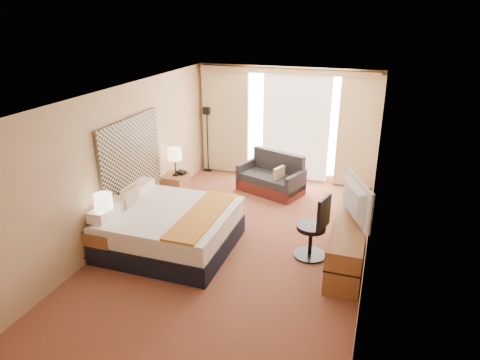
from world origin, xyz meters
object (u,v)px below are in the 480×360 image
(nightstand_left, at_px, (105,244))
(lamp_left, at_px, (103,202))
(television, at_px, (350,200))
(nightstand_right, at_px, (176,187))
(loveseat, at_px, (272,179))
(floor_lamp, at_px, (207,126))
(media_dresser, at_px, (348,246))
(lamp_right, at_px, (175,155))
(bed, at_px, (169,228))
(desk_chair, at_px, (315,230))

(nightstand_left, xyz_separation_m, lamp_left, (0.05, 0.02, 0.74))
(television, bearing_deg, lamp_left, 86.31)
(nightstand_right, distance_m, loveseat, 2.10)
(lamp_left, bearing_deg, television, 19.46)
(floor_lamp, bearing_deg, media_dresser, -41.50)
(lamp_left, bearing_deg, floor_lamp, 91.08)
(loveseat, height_order, lamp_left, lamp_left)
(nightstand_right, relative_size, television, 0.48)
(nightstand_right, bearing_deg, lamp_right, -43.67)
(nightstand_right, xyz_separation_m, loveseat, (1.83, 1.04, 0.01))
(media_dresser, bearing_deg, floor_lamp, 138.50)
(bed, relative_size, lamp_right, 3.44)
(nightstand_left, distance_m, loveseat, 3.98)
(loveseat, xyz_separation_m, television, (1.82, -2.25, 0.74))
(media_dresser, height_order, floor_lamp, floor_lamp)
(media_dresser, height_order, bed, bed)
(media_dresser, distance_m, loveseat, 3.11)
(lamp_right, distance_m, television, 3.80)
(loveseat, distance_m, desk_chair, 2.76)
(nightstand_left, distance_m, media_dresser, 3.85)
(floor_lamp, height_order, desk_chair, floor_lamp)
(desk_chair, xyz_separation_m, television, (0.49, 0.16, 0.54))
(lamp_right, bearing_deg, bed, -66.78)
(floor_lamp, bearing_deg, nightstand_right, -89.07)
(lamp_right, bearing_deg, media_dresser, -21.13)
(nightstand_left, distance_m, television, 3.94)
(nightstand_left, bearing_deg, desk_chair, 19.71)
(bed, relative_size, loveseat, 1.31)
(loveseat, relative_size, desk_chair, 1.42)
(bed, height_order, floor_lamp, floor_lamp)
(nightstand_right, relative_size, desk_chair, 0.50)
(lamp_left, height_order, lamp_right, lamp_left)
(nightstand_right, height_order, bed, bed)
(nightstand_left, relative_size, floor_lamp, 0.34)
(nightstand_right, xyz_separation_m, desk_chair, (3.16, -1.37, 0.21))
(nightstand_right, bearing_deg, lamp_left, -88.80)
(nightstand_left, height_order, television, television)
(nightstand_left, bearing_deg, bed, 39.36)
(bed, xyz_separation_m, lamp_left, (-0.76, -0.65, 0.65))
(media_dresser, distance_m, lamp_left, 3.85)
(nightstand_right, xyz_separation_m, lamp_right, (0.04, -0.03, 0.73))
(floor_lamp, distance_m, desk_chair, 4.58)
(lamp_left, relative_size, lamp_right, 1.00)
(loveseat, xyz_separation_m, lamp_right, (-1.79, -1.07, 0.72))
(nightstand_right, distance_m, television, 3.92)
(floor_lamp, relative_size, television, 1.40)
(nightstand_right, bearing_deg, media_dresser, -21.40)
(nightstand_left, relative_size, lamp_left, 0.92)
(bed, distance_m, floor_lamp, 3.86)
(nightstand_right, relative_size, loveseat, 0.35)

